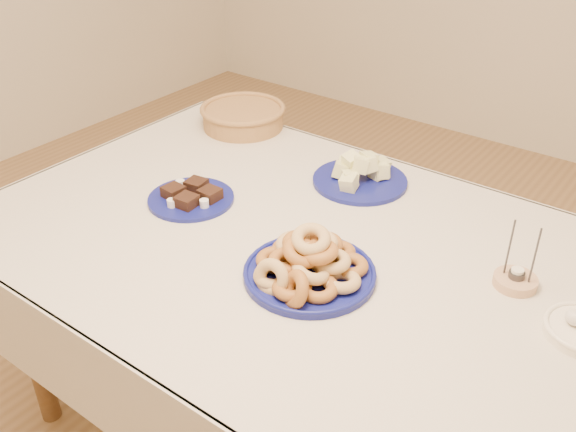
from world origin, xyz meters
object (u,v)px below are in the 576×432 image
object	(u,v)px
dining_table	(299,275)
melon_plate	(361,175)
wicker_basket	(243,116)
candle_holder	(515,280)
donut_platter	(308,265)
brownie_plate	(191,197)

from	to	relation	value
dining_table	melon_plate	bearing A→B (deg)	96.23
wicker_basket	candle_holder	bearing A→B (deg)	-16.19
dining_table	wicker_basket	world-z (taller)	wicker_basket
wicker_basket	candle_holder	distance (m)	1.12
dining_table	candle_holder	distance (m)	0.53
wicker_basket	candle_holder	xyz separation A→B (m)	(1.07, -0.31, -0.03)
melon_plate	wicker_basket	bearing A→B (deg)	169.14
donut_platter	melon_plate	distance (m)	0.49
dining_table	wicker_basket	xyz separation A→B (m)	(-0.58, 0.46, 0.15)
melon_plate	wicker_basket	distance (m)	0.55
melon_plate	candle_holder	xyz separation A→B (m)	(0.54, -0.21, -0.01)
wicker_basket	candle_holder	size ratio (longest dim) A/B	2.11
dining_table	melon_plate	distance (m)	0.38
dining_table	candle_holder	world-z (taller)	candle_holder
dining_table	donut_platter	bearing A→B (deg)	-47.02
brownie_plate	candle_holder	size ratio (longest dim) A/B	1.58
brownie_plate	donut_platter	bearing A→B (deg)	-11.51
brownie_plate	candle_holder	bearing A→B (deg)	10.94
dining_table	candle_holder	size ratio (longest dim) A/B	10.39
dining_table	donut_platter	xyz separation A→B (m)	(0.10, -0.11, 0.14)
dining_table	brownie_plate	size ratio (longest dim) A/B	6.59
donut_platter	wicker_basket	distance (m)	0.89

